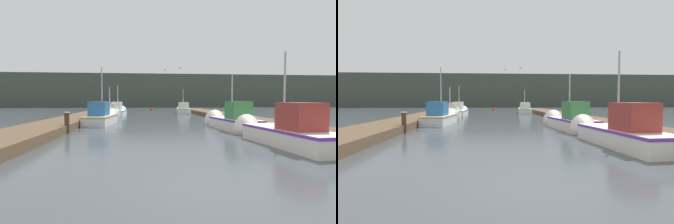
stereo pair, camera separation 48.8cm
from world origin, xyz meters
TOP-DOWN VIEW (x-y plane):
  - ground_plane at (0.00, 0.00)m, footprint 200.00×200.00m
  - dock_left at (-6.54, 16.00)m, footprint 2.62×40.00m
  - dock_right at (6.54, 16.00)m, footprint 2.62×40.00m
  - distant_shore_ridge at (0.00, 65.01)m, footprint 120.00×16.00m
  - fishing_boat_0 at (4.11, 5.07)m, footprint 1.88×5.88m
  - fishing_boat_1 at (3.95, 10.55)m, footprint 1.91×5.45m
  - fishing_boat_2 at (-4.16, 14.69)m, footprint 2.06×5.64m
  - fishing_boat_3 at (-4.23, 19.62)m, footprint 1.73×4.72m
  - fishing_boat_4 at (-3.96, 25.31)m, footprint 1.76×6.15m
  - fishing_boat_5 at (4.12, 29.21)m, footprint 2.16×6.20m
  - mooring_piling_0 at (5.35, 6.50)m, footprint 0.24×0.24m
  - mooring_piling_1 at (-5.26, 9.26)m, footprint 0.29×0.29m
  - channel_buoy at (0.40, 38.65)m, footprint 0.50×0.50m
  - seagull_lead at (1.00, 20.25)m, footprint 0.37×0.54m
  - seagull_1 at (2.56, 21.04)m, footprint 0.47×0.47m

SIDE VIEW (x-z plane):
  - ground_plane at x=0.00m, z-range 0.00..0.00m
  - channel_buoy at x=0.40m, z-range -0.35..0.64m
  - dock_left at x=-6.54m, z-range 0.00..0.42m
  - dock_right at x=6.54m, z-range 0.00..0.42m
  - fishing_boat_4 at x=-3.96m, z-range -1.42..2.35m
  - fishing_boat_5 at x=4.12m, z-range -1.27..2.22m
  - fishing_boat_3 at x=-4.23m, z-range -1.16..2.15m
  - fishing_boat_1 at x=3.95m, z-range -1.30..2.30m
  - fishing_boat_2 at x=-4.16m, z-range -1.76..2.77m
  - fishing_boat_0 at x=4.11m, z-range -1.48..2.49m
  - mooring_piling_1 at x=-5.26m, z-range 0.01..1.13m
  - mooring_piling_0 at x=5.35m, z-range 0.01..1.27m
  - distant_shore_ridge at x=0.00m, z-range 0.00..7.92m
  - seagull_lead at x=1.00m, z-range 4.57..4.69m
  - seagull_1 at x=2.56m, z-range 4.85..4.98m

